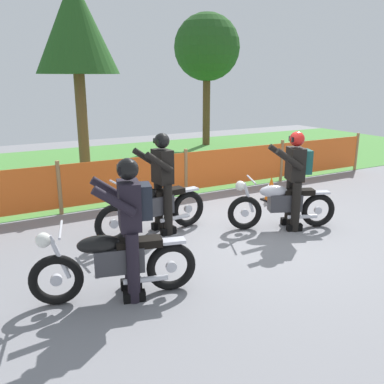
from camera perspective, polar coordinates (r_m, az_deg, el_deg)
name	(u,v)px	position (r m, az deg, el deg)	size (l,w,h in m)	color
ground	(255,232)	(7.19, 8.77, -5.51)	(24.00, 24.00, 0.02)	gray
grass_verge	(127,164)	(12.65, -9.02, 3.79)	(24.00, 7.67, 0.01)	#4C8C3D
barrier_fence	(186,172)	(9.09, -0.86, 2.81)	(10.96, 0.08, 1.05)	#997547
tree_leftmost	(76,28)	(11.25, -15.80, 21.04)	(2.06, 2.06, 4.92)	brown
tree_near_left	(207,48)	(16.06, 2.08, 19.27)	(2.43, 2.43, 4.83)	brown
motorcycle_lead	(281,204)	(7.30, 12.27, -1.64)	(1.80, 0.90, 0.90)	black
motorcycle_trailing	(152,208)	(6.87, -5.54, -2.16)	(2.04, 0.60, 0.97)	black
motorcycle_third	(114,262)	(5.01, -10.73, -9.52)	(1.94, 0.73, 0.93)	black
rider_lead	(295,175)	(7.23, 14.07, 2.31)	(0.78, 0.69, 1.69)	black
rider_trailing	(162,180)	(6.84, -4.19, 1.71)	(0.59, 0.58, 1.69)	black
rider_third	(131,221)	(4.84, -8.50, -3.94)	(0.75, 0.64, 1.69)	black
traffic_cone	(271,189)	(8.94, 10.89, 0.44)	(0.32, 0.32, 0.53)	black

